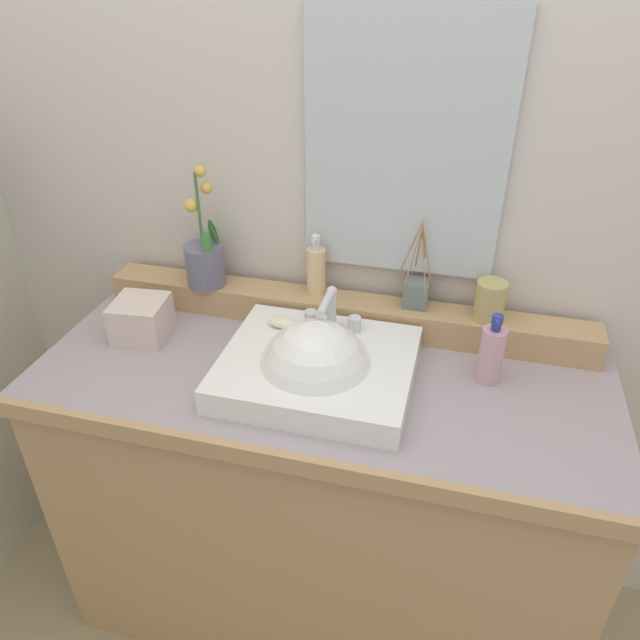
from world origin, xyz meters
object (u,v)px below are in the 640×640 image
object	(u,v)px
soap_dispenser	(316,270)
tumbler_cup	(490,301)
sink_basin	(317,373)
soap_bar	(282,322)
reed_diffuser	(416,292)
lotion_bottle	(491,354)
potted_plant	(205,258)
tissue_box	(141,319)

from	to	relation	value
soap_dispenser	tumbler_cup	distance (m)	0.44
sink_basin	tumbler_cup	size ratio (longest dim) A/B	4.35
soap_bar	reed_diffuser	bearing A→B (deg)	27.77
soap_bar	lotion_bottle	bearing A→B (deg)	-0.32
sink_basin	soap_dispenser	distance (m)	0.31
potted_plant	sink_basin	bearing A→B (deg)	-33.33
sink_basin	tumbler_cup	xyz separation A→B (m)	(0.37, 0.26, 0.10)
tumbler_cup	lotion_bottle	size ratio (longest dim) A/B	0.57
soap_dispenser	lotion_bottle	xyz separation A→B (m)	(0.46, -0.16, -0.07)
potted_plant	tissue_box	xyz separation A→B (m)	(-0.11, -0.17, -0.11)
soap_bar	potted_plant	world-z (taller)	potted_plant
sink_basin	tumbler_cup	distance (m)	0.46
tumbler_cup	tissue_box	size ratio (longest dim) A/B	0.77
potted_plant	lotion_bottle	size ratio (longest dim) A/B	1.85
soap_bar	potted_plant	xyz separation A→B (m)	(-0.26, 0.13, 0.08)
soap_dispenser	tissue_box	bearing A→B (deg)	-154.53
potted_plant	reed_diffuser	bearing A→B (deg)	2.88
lotion_bottle	sink_basin	bearing A→B (deg)	-163.53
soap_bar	reed_diffuser	distance (m)	0.35
potted_plant	soap_dispenser	distance (m)	0.30
sink_basin	potted_plant	world-z (taller)	potted_plant
sink_basin	tissue_box	bearing A→B (deg)	171.04
potted_plant	reed_diffuser	distance (m)	0.57
potted_plant	tumbler_cup	bearing A→B (deg)	0.56
soap_dispenser	tissue_box	distance (m)	0.47
tumbler_cup	tissue_box	xyz separation A→B (m)	(-0.85, -0.18, -0.08)
reed_diffuser	lotion_bottle	xyz separation A→B (m)	(0.19, -0.16, -0.04)
potted_plant	tumbler_cup	size ratio (longest dim) A/B	3.23
reed_diffuser	lotion_bottle	bearing A→B (deg)	-40.19
sink_basin	tissue_box	size ratio (longest dim) A/B	3.36
soap_dispenser	reed_diffuser	xyz separation A→B (m)	(0.26, 0.00, -0.03)
soap_bar	tumbler_cup	distance (m)	0.51
soap_bar	soap_dispenser	xyz separation A→B (m)	(0.04, 0.16, 0.07)
reed_diffuser	tissue_box	bearing A→B (deg)	-163.53
soap_dispenser	lotion_bottle	world-z (taller)	soap_dispenser
potted_plant	tumbler_cup	distance (m)	0.74
tissue_box	potted_plant	bearing A→B (deg)	56.96
tumbler_cup	reed_diffuser	bearing A→B (deg)	173.35
soap_bar	tissue_box	bearing A→B (deg)	-174.08
sink_basin	potted_plant	distance (m)	0.47
soap_bar	tissue_box	size ratio (longest dim) A/B	0.54
reed_diffuser	soap_bar	bearing A→B (deg)	-152.23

